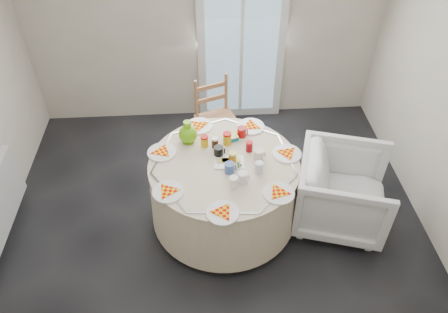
{
  "coord_description": "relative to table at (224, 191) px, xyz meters",
  "views": [
    {
      "loc": [
        -0.1,
        -2.56,
        3.3
      ],
      "look_at": [
        0.09,
        0.24,
        0.8
      ],
      "focal_mm": 35.0,
      "sensor_mm": 36.0,
      "label": 1
    }
  ],
  "objects": [
    {
      "name": "cheese_platter",
      "position": [
        0.04,
        0.0,
        0.4
      ],
      "size": [
        0.27,
        0.19,
        0.03
      ],
      "primitive_type": null,
      "rotation": [
        0.0,
        0.0,
        -0.06
      ],
      "color": "white",
      "rests_on": "table"
    },
    {
      "name": "table",
      "position": [
        0.0,
        0.0,
        0.0
      ],
      "size": [
        1.36,
        1.36,
        0.69
      ],
      "primitive_type": "cylinder",
      "color": "beige",
      "rests_on": "floor"
    },
    {
      "name": "jar_cluster",
      "position": [
        0.03,
        0.2,
        0.45
      ],
      "size": [
        0.49,
        0.31,
        0.13
      ],
      "primitive_type": null,
      "rotation": [
        0.0,
        0.0,
        0.19
      ],
      "color": "#863811",
      "rests_on": "table"
    },
    {
      "name": "glass_door",
      "position": [
        0.31,
        1.71,
        0.68
      ],
      "size": [
        1.0,
        0.08,
        2.1
      ],
      "primitive_type": "cube",
      "color": "silver",
      "rests_on": "floor"
    },
    {
      "name": "wooden_chair",
      "position": [
        -0.0,
        0.99,
        0.09
      ],
      "size": [
        0.51,
        0.5,
        0.91
      ],
      "primitive_type": null,
      "rotation": [
        0.0,
        0.0,
        0.35
      ],
      "color": "#A56A4A",
      "rests_on": "floor"
    },
    {
      "name": "mugs_glasses",
      "position": [
        0.14,
        -0.01,
        0.44
      ],
      "size": [
        0.8,
        0.8,
        0.12
      ],
      "primitive_type": null,
      "rotation": [
        0.0,
        0.0,
        -0.32
      ],
      "color": "#9B9B9B",
      "rests_on": "table"
    },
    {
      "name": "floor",
      "position": [
        -0.09,
        -0.24,
        -0.38
      ],
      "size": [
        4.0,
        4.0,
        0.0
      ],
      "primitive_type": "plane",
      "color": "black",
      "rests_on": "ground"
    },
    {
      "name": "wall_back",
      "position": [
        -0.09,
        1.76,
        0.93
      ],
      "size": [
        4.0,
        0.02,
        2.6
      ],
      "primitive_type": "cube",
      "color": "#BCB5A3",
      "rests_on": "floor"
    },
    {
      "name": "armchair",
      "position": [
        1.1,
        -0.08,
        0.02
      ],
      "size": [
        0.95,
        0.99,
        0.83
      ],
      "primitive_type": "imported",
      "rotation": [
        0.0,
        0.0,
        1.28
      ],
      "color": "silver",
      "rests_on": "floor"
    },
    {
      "name": "green_pitcher",
      "position": [
        -0.31,
        0.32,
        0.49
      ],
      "size": [
        0.22,
        0.22,
        0.22
      ],
      "primitive_type": null,
      "rotation": [
        0.0,
        0.0,
        0.35
      ],
      "color": "#61B00F",
      "rests_on": "table"
    },
    {
      "name": "place_settings",
      "position": [
        0.0,
        -0.0,
        0.4
      ],
      "size": [
        1.84,
        1.84,
        0.03
      ],
      "primitive_type": null,
      "rotation": [
        0.0,
        0.0,
        -0.38
      ],
      "color": "white",
      "rests_on": "table"
    },
    {
      "name": "butter_tub",
      "position": [
        0.09,
        0.32,
        0.41
      ],
      "size": [
        0.14,
        0.12,
        0.05
      ],
      "primitive_type": "cube",
      "rotation": [
        0.0,
        0.0,
        0.32
      ],
      "color": "#0A6C87",
      "rests_on": "table"
    }
  ]
}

